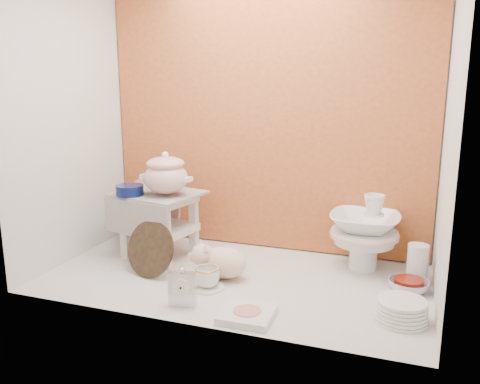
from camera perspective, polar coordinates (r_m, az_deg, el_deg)
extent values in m
plane|color=silver|center=(2.43, -0.61, -9.78)|extent=(1.80, 1.80, 0.00)
cube|color=#BF642F|center=(2.72, 3.02, 8.96)|extent=(1.80, 0.06, 1.50)
cube|color=silver|center=(2.69, -19.13, 8.24)|extent=(0.06, 1.00, 1.50)
cube|color=silver|center=(2.11, 23.07, 6.84)|extent=(0.06, 1.00, 1.50)
cylinder|color=#091245|center=(2.59, -12.53, 0.21)|extent=(0.16, 0.16, 0.05)
imported|color=silver|center=(2.93, -11.50, -3.19)|extent=(0.31, 0.31, 0.28)
cube|color=silver|center=(2.13, -6.63, -10.77)|extent=(0.12, 0.06, 0.17)
ellipsoid|color=beige|center=(2.39, -1.80, -8.04)|extent=(0.29, 0.20, 0.17)
cylinder|color=white|center=(2.31, -3.77, -10.85)|extent=(0.17, 0.17, 0.01)
imported|color=white|center=(2.29, -3.79, -9.69)|extent=(0.13, 0.13, 0.09)
cube|color=white|center=(2.05, 0.83, -13.87)|extent=(0.21, 0.21, 0.03)
cylinder|color=white|center=(2.11, 18.02, -12.78)|extent=(0.25, 0.25, 0.09)
imported|color=silver|center=(2.39, 18.79, -10.17)|extent=(0.22, 0.22, 0.06)
cylinder|color=silver|center=(2.46, 19.67, -7.83)|extent=(0.10, 0.10, 0.19)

